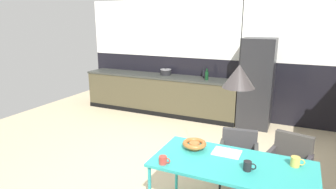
{
  "coord_description": "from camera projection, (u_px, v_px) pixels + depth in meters",
  "views": [
    {
      "loc": [
        1.62,
        -3.1,
        2.16
      ],
      "look_at": [
        -0.2,
        0.85,
        1.03
      ],
      "focal_mm": 30.88,
      "sensor_mm": 36.0,
      "label": 1
    }
  ],
  "objects": [
    {
      "name": "ground_plane",
      "position": [
        156.0,
        183.0,
        3.93
      ],
      "size": [
        8.67,
        8.67,
        0.0
      ],
      "primitive_type": "plane",
      "color": "beige"
    },
    {
      "name": "back_wall_splashback_dark",
      "position": [
        219.0,
        88.0,
        6.57
      ],
      "size": [
        6.67,
        0.12,
        1.3
      ],
      "primitive_type": "cube",
      "color": "black",
      "rests_on": "ground"
    },
    {
      "name": "back_wall_panel_upper",
      "position": [
        222.0,
        29.0,
        6.24
      ],
      "size": [
        6.67,
        0.12,
        1.3
      ],
      "primitive_type": "cube",
      "color": "white",
      "rests_on": "back_wall_splashback_dark"
    },
    {
      "name": "kitchen_counter",
      "position": [
        160.0,
        94.0,
        6.84
      ],
      "size": [
        3.73,
        0.63,
        0.9
      ],
      "color": "#453F2B",
      "rests_on": "ground"
    },
    {
      "name": "refrigerator_column",
      "position": [
        256.0,
        83.0,
        5.84
      ],
      "size": [
        0.64,
        0.6,
        1.81
      ],
      "primitive_type": "cube",
      "color": "#232326",
      "rests_on": "ground"
    },
    {
      "name": "dining_table",
      "position": [
        232.0,
        167.0,
        2.94
      ],
      "size": [
        1.62,
        0.8,
        0.75
      ],
      "color": "teal",
      "rests_on": "ground"
    },
    {
      "name": "armchair_by_stool",
      "position": [
        238.0,
        151.0,
        3.78
      ],
      "size": [
        0.54,
        0.53,
        0.74
      ],
      "rotation": [
        0.0,
        0.0,
        3.28
      ],
      "color": "#3B383A",
      "rests_on": "ground"
    },
    {
      "name": "armchair_head_of_table",
      "position": [
        290.0,
        158.0,
        3.58
      ],
      "size": [
        0.57,
        0.56,
        0.78
      ],
      "rotation": [
        0.0,
        0.0,
        2.91
      ],
      "color": "#3B383A",
      "rests_on": "ground"
    },
    {
      "name": "fruit_bowl",
      "position": [
        194.0,
        144.0,
        3.23
      ],
      "size": [
        0.27,
        0.27,
        0.09
      ],
      "color": "#B2662D",
      "rests_on": "dining_table"
    },
    {
      "name": "open_book",
      "position": [
        227.0,
        153.0,
        3.15
      ],
      "size": [
        0.3,
        0.22,
        0.02
      ],
      "color": "white",
      "rests_on": "dining_table"
    },
    {
      "name": "mug_wide_latte",
      "position": [
        163.0,
        160.0,
        2.9
      ],
      "size": [
        0.12,
        0.08,
        0.08
      ],
      "color": "#B23D33",
      "rests_on": "dining_table"
    },
    {
      "name": "mug_white_ceramic",
      "position": [
        248.0,
        166.0,
        2.77
      ],
      "size": [
        0.12,
        0.08,
        0.1
      ],
      "color": "black",
      "rests_on": "dining_table"
    },
    {
      "name": "mug_glass_clear",
      "position": [
        296.0,
        162.0,
        2.85
      ],
      "size": [
        0.13,
        0.09,
        0.1
      ],
      "color": "gold",
      "rests_on": "dining_table"
    },
    {
      "name": "cooking_pot",
      "position": [
        166.0,
        72.0,
        6.76
      ],
      "size": [
        0.26,
        0.26,
        0.16
      ],
      "color": "black",
      "rests_on": "kitchen_counter"
    },
    {
      "name": "bottle_vinegar_dark",
      "position": [
        207.0,
        75.0,
        6.2
      ],
      "size": [
        0.07,
        0.07,
        0.25
      ],
      "color": "#0F3319",
      "rests_on": "kitchen_counter"
    },
    {
      "name": "bottle_wine_green",
      "position": [
        204.0,
        73.0,
        6.47
      ],
      "size": [
        0.06,
        0.06,
        0.24
      ],
      "color": "black",
      "rests_on": "kitchen_counter"
    },
    {
      "name": "pendant_lamp_over_table_near",
      "position": [
        239.0,
        76.0,
        2.75
      ],
      "size": [
        0.31,
        0.31,
        1.03
      ],
      "color": "black"
    }
  ]
}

